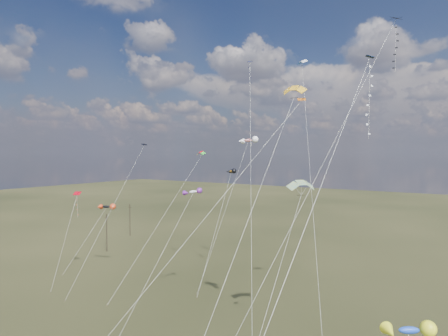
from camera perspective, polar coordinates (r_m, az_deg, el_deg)
The scene contains 17 objects.
utility_pole_near at distance 89.31m, azimuth -16.41°, elevation -8.81°, with size 1.40×0.20×8.00m.
utility_pole_far at distance 104.32m, azimuth -13.29°, elevation -7.19°, with size 1.40×0.20×8.00m.
diamond_black_high at distance 45.73m, azimuth 22.00°, elevation 13.76°, with size 11.37×21.10×35.34m.
diamond_navy_tall at distance 62.80m, azimuth 3.74°, elevation 10.88°, with size 16.57×27.62×35.93m.
diamond_black_mid at distance 62.05m, azimuth -14.50°, elevation -3.08°, with size 5.64×11.19×22.44m.
diamond_red_low at distance 71.32m, azimuth -20.34°, elevation -5.31°, with size 3.80×7.89×14.47m.
diamond_navy_right at distance 32.03m, azimuth 19.15°, elevation 7.35°, with size 3.24×24.25×28.61m.
diamond_orange_center at distance 37.00m, azimuth 0.56°, elevation -3.06°, with size 14.51×19.65×26.48m.
parafoil_yellow at distance 41.20m, azimuth 9.91°, elevation 11.01°, with size 2.36×21.72×28.17m.
parafoil_blue_white at distance 72.17m, azimuth 11.14°, elevation 14.53°, with size 13.51×24.13×37.42m.
parafoil_striped at distance 44.20m, azimuth 10.98°, elevation -2.11°, with size 3.04×11.38×18.53m.
parafoil_tricolor at distance 68.54m, azimuth -3.45°, elevation 2.08°, with size 3.02×19.55×21.58m.
novelty_black_orange at distance 74.14m, azimuth -16.51°, elevation -5.34°, with size 5.68×7.28×12.01m.
novelty_orange_black at distance 65.70m, azimuth 1.03°, elevation -0.55°, with size 2.46×11.39×18.45m.
novelty_white_purple at distance 54.93m, azimuth -4.49°, elevation -3.48°, with size 1.68×13.97×16.14m.
novelty_redwhite_stripe at distance 67.70m, azimuth 3.43°, elevation 3.91°, with size 3.46×13.49×23.76m.
novelty_blue_yellow at distance 25.24m, azimuth 24.88°, elevation -20.39°, with size 4.32×10.73×12.00m.
Camera 1 is at (29.43, -26.04, 21.08)m, focal length 32.00 mm.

